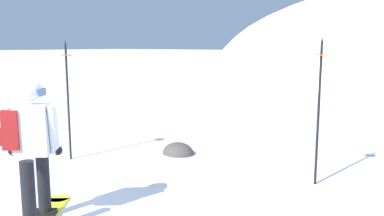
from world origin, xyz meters
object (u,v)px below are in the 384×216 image
(snowboarder_main, at_px, (31,149))
(piste_marker_near, at_px, (68,93))
(piste_marker_far, at_px, (319,102))
(rock_small, at_px, (178,154))

(snowboarder_main, xyz_separation_m, piste_marker_near, (-1.89, 2.02, 0.30))
(piste_marker_near, xyz_separation_m, piste_marker_far, (4.12, 1.21, 0.02))
(snowboarder_main, relative_size, piste_marker_far, 0.78)
(piste_marker_far, bearing_deg, piste_marker_near, -163.57)
(piste_marker_near, relative_size, piste_marker_far, 0.98)
(snowboarder_main, distance_m, piste_marker_near, 2.78)
(snowboarder_main, xyz_separation_m, rock_small, (-0.47, 3.42, -0.92))
(snowboarder_main, height_order, piste_marker_near, piste_marker_near)
(piste_marker_near, distance_m, piste_marker_far, 4.29)
(snowboarder_main, height_order, rock_small, snowboarder_main)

